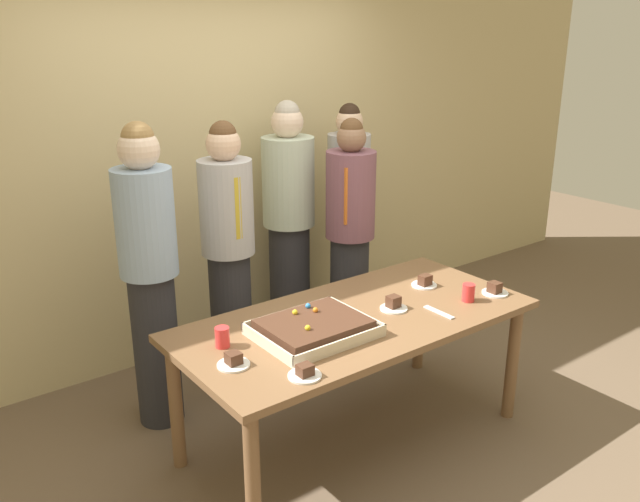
% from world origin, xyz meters
% --- Properties ---
extents(ground_plane, '(12.00, 12.00, 0.00)m').
position_xyz_m(ground_plane, '(0.00, 0.00, 0.00)').
color(ground_plane, brown).
extents(interior_back_panel, '(8.00, 0.12, 3.00)m').
position_xyz_m(interior_back_panel, '(0.00, 1.60, 1.50)').
color(interior_back_panel, '#CCB784').
rests_on(interior_back_panel, ground_plane).
extents(party_table, '(1.92, 0.91, 0.75)m').
position_xyz_m(party_table, '(0.00, 0.00, 0.67)').
color(party_table, brown).
rests_on(party_table, ground_plane).
extents(sheet_cake, '(0.56, 0.45, 0.10)m').
position_xyz_m(sheet_cake, '(-0.31, -0.04, 0.79)').
color(sheet_cake, beige).
rests_on(sheet_cake, party_table).
extents(plated_slice_near_left, '(0.15, 0.15, 0.07)m').
position_xyz_m(plated_slice_near_left, '(0.23, -0.05, 0.78)').
color(plated_slice_near_left, white).
rests_on(plated_slice_near_left, party_table).
extents(plated_slice_near_right, '(0.15, 0.15, 0.07)m').
position_xyz_m(plated_slice_near_right, '(0.83, -0.24, 0.78)').
color(plated_slice_near_right, white).
rests_on(plated_slice_near_right, party_table).
extents(plated_slice_far_left, '(0.15, 0.15, 0.06)m').
position_xyz_m(plated_slice_far_left, '(-0.78, -0.07, 0.77)').
color(plated_slice_far_left, white).
rests_on(plated_slice_far_left, party_table).
extents(plated_slice_far_right, '(0.15, 0.15, 0.07)m').
position_xyz_m(plated_slice_far_right, '(0.60, 0.08, 0.78)').
color(plated_slice_far_right, white).
rests_on(plated_slice_far_right, party_table).
extents(plated_slice_center_front, '(0.15, 0.15, 0.06)m').
position_xyz_m(plated_slice_center_front, '(-0.58, -0.35, 0.77)').
color(plated_slice_center_front, white).
rests_on(plated_slice_center_front, party_table).
extents(drink_cup_nearest, '(0.07, 0.07, 0.10)m').
position_xyz_m(drink_cup_nearest, '(0.63, -0.22, 0.80)').
color(drink_cup_nearest, red).
rests_on(drink_cup_nearest, party_table).
extents(drink_cup_middle, '(0.07, 0.07, 0.10)m').
position_xyz_m(drink_cup_middle, '(-0.73, 0.12, 0.80)').
color(drink_cup_middle, red).
rests_on(drink_cup_middle, party_table).
extents(cake_server_utensil, '(0.03, 0.20, 0.01)m').
position_xyz_m(cake_server_utensil, '(0.38, -0.23, 0.76)').
color(cake_server_utensil, silver).
rests_on(cake_server_utensil, party_table).
extents(person_serving_front, '(0.32, 0.32, 1.75)m').
position_xyz_m(person_serving_front, '(-0.77, 0.84, 0.92)').
color(person_serving_front, '#28282D').
rests_on(person_serving_front, ground_plane).
extents(person_green_shirt_behind, '(0.32, 0.32, 1.70)m').
position_xyz_m(person_green_shirt_behind, '(-0.24, 0.90, 0.89)').
color(person_green_shirt_behind, '#28282D').
rests_on(person_green_shirt_behind, ground_plane).
extents(person_striped_tie_right, '(0.33, 0.33, 1.66)m').
position_xyz_m(person_striped_tie_right, '(0.63, 0.81, 0.86)').
color(person_striped_tie_right, '#28282D').
rests_on(person_striped_tie_right, ground_plane).
extents(person_far_right_suit, '(0.36, 0.36, 1.75)m').
position_xyz_m(person_far_right_suit, '(0.39, 1.19, 0.91)').
color(person_far_right_suit, '#28282D').
rests_on(person_far_right_suit, ground_plane).
extents(person_left_edge_reaching, '(0.31, 0.31, 1.70)m').
position_xyz_m(person_left_edge_reaching, '(0.90, 1.16, 0.89)').
color(person_left_edge_reaching, '#28282D').
rests_on(person_left_edge_reaching, ground_plane).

